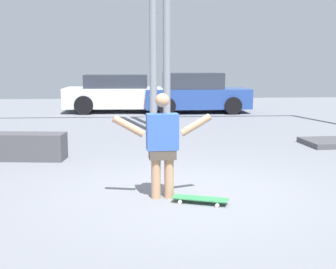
{
  "coord_description": "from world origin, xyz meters",
  "views": [
    {
      "loc": [
        -0.71,
        -6.58,
        1.9
      ],
      "look_at": [
        -0.13,
        1.34,
        0.67
      ],
      "focal_mm": 50.0,
      "sensor_mm": 36.0,
      "label": 1
    }
  ],
  "objects": [
    {
      "name": "skateboard",
      "position": [
        0.18,
        -0.5,
        0.06
      ],
      "size": [
        0.78,
        0.47,
        0.08
      ],
      "rotation": [
        0.0,
        0.0,
        -0.37
      ],
      "color": "#338C4C",
      "rests_on": "ground_plane"
    },
    {
      "name": "parked_car_blue",
      "position": [
        1.62,
        11.01,
        0.71
      ],
      "size": [
        3.95,
        1.98,
        1.5
      ],
      "rotation": [
        0.0,
        0.0,
        0.02
      ],
      "color": "#284793",
      "rests_on": "ground_plane"
    },
    {
      "name": "parked_car_white",
      "position": [
        -1.23,
        11.36,
        0.7
      ],
      "size": [
        4.3,
        2.08,
        1.43
      ],
      "rotation": [
        0.0,
        0.0,
        -0.03
      ],
      "color": "white",
      "rests_on": "ground_plane"
    },
    {
      "name": "grind_box",
      "position": [
        -3.27,
        2.65,
        0.26
      ],
      "size": [
        2.46,
        0.8,
        0.52
      ],
      "primitive_type": "cube",
      "rotation": [
        0.0,
        0.0,
        -0.11
      ],
      "color": "#47474C",
      "rests_on": "ground_plane"
    },
    {
      "name": "ground_plane",
      "position": [
        0.0,
        0.0,
        0.0
      ],
      "size": [
        36.0,
        36.0,
        0.0
      ],
      "primitive_type": "plane",
      "color": "slate"
    },
    {
      "name": "skateboarder",
      "position": [
        -0.32,
        -0.2,
        0.8
      ],
      "size": [
        1.39,
        0.25,
        1.48
      ],
      "rotation": [
        0.0,
        0.0,
        0.06
      ],
      "color": "tan",
      "rests_on": "ground_plane"
    }
  ]
}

